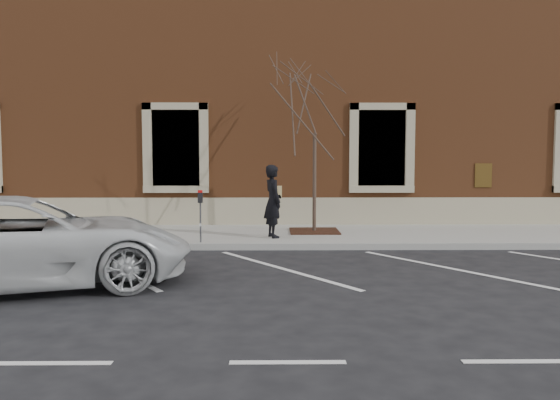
{
  "coord_description": "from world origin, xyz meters",
  "views": [
    {
      "loc": [
        -0.14,
        -12.45,
        2.1
      ],
      "look_at": [
        0.0,
        0.6,
        1.1
      ],
      "focal_mm": 35.0,
      "sensor_mm": 36.0,
      "label": 1
    }
  ],
  "objects_px": {
    "man": "(273,201)",
    "parking_meter": "(200,206)",
    "white_truck": "(23,242)",
    "sapling": "(315,106)"
  },
  "relations": [
    {
      "from": "man",
      "to": "sapling",
      "type": "height_order",
      "value": "sapling"
    },
    {
      "from": "man",
      "to": "white_truck",
      "type": "relative_size",
      "value": 0.33
    },
    {
      "from": "man",
      "to": "parking_meter",
      "type": "distance_m",
      "value": 1.86
    },
    {
      "from": "man",
      "to": "white_truck",
      "type": "distance_m",
      "value": 6.12
    },
    {
      "from": "white_truck",
      "to": "parking_meter",
      "type": "bearing_deg",
      "value": -51.44
    },
    {
      "from": "parking_meter",
      "to": "white_truck",
      "type": "distance_m",
      "value": 4.48
    },
    {
      "from": "man",
      "to": "white_truck",
      "type": "bearing_deg",
      "value": 119.12
    },
    {
      "from": "man",
      "to": "white_truck",
      "type": "xyz_separation_m",
      "value": [
        -4.04,
        -4.58,
        -0.3
      ]
    },
    {
      "from": "parking_meter",
      "to": "white_truck",
      "type": "xyz_separation_m",
      "value": [
        -2.36,
        -3.8,
        -0.25
      ]
    },
    {
      "from": "sapling",
      "to": "white_truck",
      "type": "xyz_separation_m",
      "value": [
        -5.14,
        -5.63,
        -2.73
      ]
    }
  ]
}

